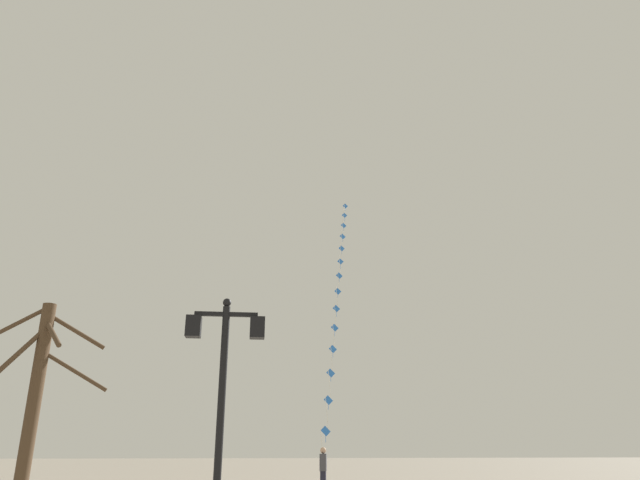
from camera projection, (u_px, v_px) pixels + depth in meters
twin_lantern_lamp_post at (223, 369)px, 10.64m from camera, size 1.48×0.28×4.41m
kite_train at (338, 291)px, 35.38m from camera, size 4.48×19.37×20.73m
kite_flyer at (323, 470)px, 21.16m from camera, size 0.31×0.63×1.71m
bare_tree at (34, 405)px, 11.74m from camera, size 2.71×1.38×4.63m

